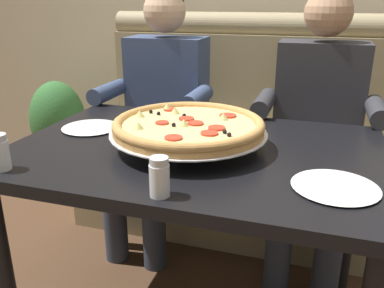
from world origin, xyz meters
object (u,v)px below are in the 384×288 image
plate_near_right (335,185)px  potted_plant (59,127)px  dining_table (196,171)px  pizza (188,126)px  booth_bench (242,149)px  shaker_pepper_flakes (160,180)px  diner_right (318,114)px  diner_left (160,102)px  plate_near_left (91,126)px  shaker_oregano (0,155)px

plate_near_right → potted_plant: (-1.71, 1.16, -0.35)m
plate_near_right → dining_table: bearing=156.7°
plate_near_right → pizza: bearing=158.5°
booth_bench → pizza: booth_bench is taller
shaker_pepper_flakes → booth_bench: bearing=90.8°
diner_right → diner_left: bearing=180.0°
potted_plant → plate_near_left: bearing=-47.8°
diner_right → shaker_pepper_flakes: (-0.37, -1.00, 0.06)m
shaker_pepper_flakes → shaker_oregano: shaker_oregano is taller
diner_right → shaker_oregano: diner_right is taller
diner_left → diner_right: same height
diner_left → shaker_pepper_flakes: size_ratio=12.17×
diner_right → potted_plant: 1.71m
diner_right → potted_plant: bearing=168.5°
diner_left → plate_near_left: bearing=-96.6°
diner_right → shaker_pepper_flakes: bearing=-110.0°
potted_plant → pizza: bearing=-38.3°
plate_near_left → diner_left: bearing=83.4°
plate_near_left → plate_near_right: same height
diner_right → shaker_oregano: bearing=-131.5°
plate_near_left → shaker_oregano: bearing=-95.4°
diner_left → shaker_oregano: diner_left is taller
potted_plant → shaker_pepper_flakes: bearing=-46.3°
booth_bench → plate_near_left: booth_bench is taller
plate_near_right → diner_right: bearing=94.2°
plate_near_left → plate_near_right: 0.93m
booth_bench → diner_right: bearing=-34.7°
dining_table → diner_right: 0.74m
pizza → plate_near_right: 0.51m
dining_table → shaker_pepper_flakes: 0.39m
booth_bench → plate_near_left: (-0.45, -0.83, 0.34)m
dining_table → pizza: (-0.02, -0.01, 0.16)m
booth_bench → pizza: 0.99m
shaker_oregano → diner_left: bearing=83.9°
shaker_oregano → potted_plant: shaker_oregano is taller
plate_near_left → potted_plant: plate_near_left is taller
booth_bench → plate_near_right: booth_bench is taller
plate_near_left → shaker_pepper_flakes: bearing=-43.6°
plate_near_left → dining_table: bearing=-9.2°
pizza → plate_near_left: size_ratio=2.40×
dining_table → diner_right: bearing=58.7°
diner_left → plate_near_right: 1.17m
booth_bench → dining_table: bearing=-90.0°
diner_right → potted_plant: size_ratio=1.82×
booth_bench → dining_table: 0.93m
booth_bench → shaker_oregano: 1.40m
shaker_oregano → plate_near_right: bearing=9.9°
pizza → shaker_oregano: size_ratio=4.89×
booth_bench → diner_left: (-0.38, -0.27, 0.31)m
shaker_oregano → potted_plant: bearing=120.2°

